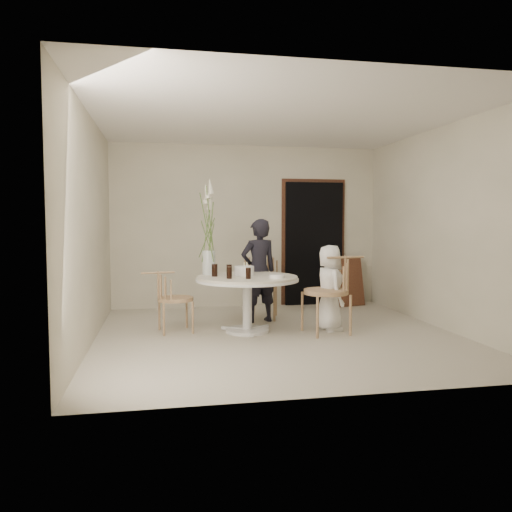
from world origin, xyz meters
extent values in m
plane|color=beige|center=(0.00, 0.00, 0.00)|extent=(4.50, 4.50, 0.00)
plane|color=white|center=(0.00, 0.00, 2.70)|extent=(4.50, 4.50, 0.00)
plane|color=beige|center=(0.00, 2.25, 1.35)|extent=(4.50, 0.00, 4.50)
plane|color=beige|center=(0.00, -2.25, 1.35)|extent=(4.50, 0.00, 4.50)
plane|color=beige|center=(-2.25, 0.00, 1.35)|extent=(0.00, 4.50, 4.50)
plane|color=beige|center=(2.25, 0.00, 1.35)|extent=(0.00, 4.50, 4.50)
cube|color=black|center=(1.15, 2.19, 1.05)|extent=(1.00, 0.10, 2.10)
cube|color=brown|center=(1.15, 2.23, 1.11)|extent=(1.12, 0.03, 2.22)
cylinder|color=silver|center=(-0.35, 0.25, 0.02)|extent=(0.56, 0.56, 0.04)
cylinder|color=silver|center=(-0.35, 0.25, 0.34)|extent=(0.12, 0.12, 0.65)
cylinder|color=silver|center=(-0.35, 0.25, 0.68)|extent=(1.33, 1.33, 0.03)
cylinder|color=beige|center=(-0.35, 0.25, 0.71)|extent=(1.30, 1.30, 0.04)
cube|color=brown|center=(1.66, 1.89, 0.41)|extent=(0.64, 0.35, 0.82)
cylinder|color=#9F8656|center=(-0.28, 0.98, 0.25)|extent=(0.03, 0.03, 0.50)
cylinder|color=#9F8656|center=(0.15, 0.86, 0.25)|extent=(0.03, 0.03, 0.50)
cylinder|color=#9F8656|center=(-0.15, 1.40, 0.25)|extent=(0.03, 0.03, 0.50)
cylinder|color=#9F8656|center=(0.27, 1.28, 0.25)|extent=(0.03, 0.03, 0.50)
cylinder|color=#9F8656|center=(0.00, 1.13, 0.52)|extent=(0.55, 0.55, 0.06)
cylinder|color=#9F8656|center=(0.37, 0.19, 0.26)|extent=(0.03, 0.03, 0.51)
cylinder|color=#9F8656|center=(0.44, -0.27, 0.26)|extent=(0.03, 0.03, 0.51)
cylinder|color=#9F8656|center=(0.82, 0.25, 0.26)|extent=(0.03, 0.03, 0.51)
cylinder|color=#9F8656|center=(0.89, -0.20, 0.26)|extent=(0.03, 0.03, 0.51)
cylinder|color=#9F8656|center=(0.63, -0.01, 0.54)|extent=(0.57, 0.57, 0.06)
cylinder|color=#9F8656|center=(-1.05, 0.28, 0.21)|extent=(0.03, 0.03, 0.41)
cylinder|color=#9F8656|center=(-1.11, 0.64, 0.21)|extent=(0.03, 0.03, 0.41)
cylinder|color=#9F8656|center=(-1.42, 0.22, 0.21)|extent=(0.03, 0.03, 0.41)
cylinder|color=#9F8656|center=(-1.47, 0.58, 0.21)|extent=(0.03, 0.03, 0.41)
cylinder|color=#9F8656|center=(-1.26, 0.43, 0.43)|extent=(0.46, 0.46, 0.05)
imported|color=black|center=(-0.08, 0.87, 0.74)|extent=(0.61, 0.47, 1.47)
imported|color=white|center=(0.73, 0.15, 0.56)|extent=(0.40, 0.58, 1.13)
cylinder|color=silver|center=(-0.38, 0.32, 0.79)|extent=(0.26, 0.26, 0.12)
cylinder|color=#F9E29D|center=(-0.38, 0.32, 0.88)|extent=(0.01, 0.01, 0.05)
cylinder|color=#F9E29D|center=(-0.34, 0.36, 0.88)|extent=(0.01, 0.01, 0.05)
cylinder|color=black|center=(-0.61, 0.03, 0.80)|extent=(0.08, 0.08, 0.15)
cylinder|color=black|center=(-0.39, -0.04, 0.80)|extent=(0.08, 0.08, 0.14)
cylinder|color=black|center=(-0.77, 0.30, 0.81)|extent=(0.08, 0.08, 0.16)
cylinder|color=black|center=(-0.58, 0.31, 0.80)|extent=(0.07, 0.07, 0.15)
cylinder|color=white|center=(-0.03, -0.05, 0.75)|extent=(0.21, 0.21, 0.05)
cylinder|color=silver|center=(-0.82, 0.54, 0.89)|extent=(0.17, 0.17, 0.32)
cylinder|color=#4D6D2E|center=(-0.79, 0.56, 1.29)|extent=(0.01, 0.01, 0.80)
cone|color=beige|center=(-0.79, 0.56, 1.70)|extent=(0.08, 0.08, 0.21)
cylinder|color=#4D6D2E|center=(-0.84, 0.57, 1.33)|extent=(0.01, 0.01, 0.87)
cone|color=beige|center=(-0.84, 0.57, 1.76)|extent=(0.08, 0.08, 0.21)
cylinder|color=#4D6D2E|center=(-0.84, 0.52, 1.36)|extent=(0.01, 0.01, 0.94)
cone|color=beige|center=(-0.84, 0.52, 1.83)|extent=(0.08, 0.08, 0.21)
cylinder|color=#4D6D2E|center=(-0.80, 0.51, 1.40)|extent=(0.01, 0.01, 1.01)
cone|color=beige|center=(-0.80, 0.51, 1.90)|extent=(0.08, 0.08, 0.21)
camera|label=1|loc=(-1.43, -6.06, 1.44)|focal=35.00mm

